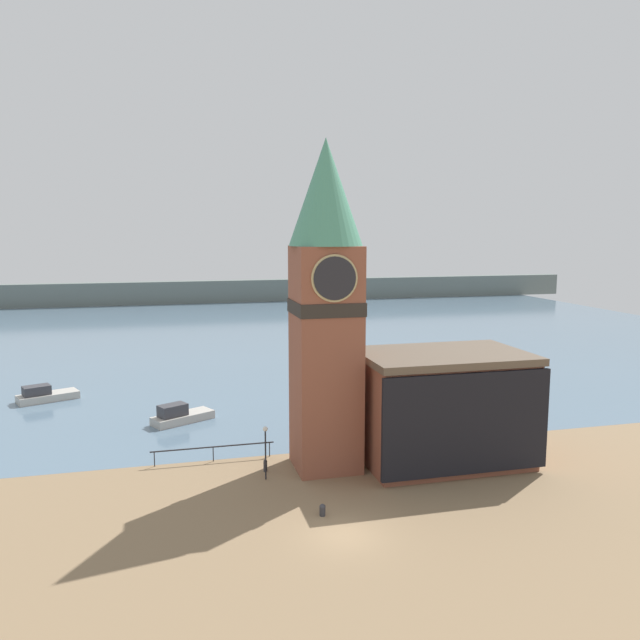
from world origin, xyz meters
The scene contains 11 objects.
ground_plane centered at (0.00, 0.00, 0.00)m, with size 160.00×160.00×0.00m, color #846B4C.
water centered at (0.00, 72.83, 0.00)m, with size 160.00×120.00×0.00m.
far_shoreline centered at (0.00, 112.83, 2.50)m, with size 180.00×3.00×5.00m.
pier_railing centered at (-5.90, 12.58, 0.94)m, with size 8.60×0.08×1.09m.
clock_tower centered at (1.52, 9.71, 11.68)m, with size 4.86×4.86×22.00m.
pier_building centered at (9.73, 8.80, 3.90)m, with size 11.59×7.70×7.77m.
boat_near centered at (-7.93, 22.40, 0.60)m, with size 5.49×4.13×1.68m.
boat_far centered at (-20.24, 32.48, 0.57)m, with size 5.81×4.05×1.58m.
mooring_bollard_near centered at (-2.64, 9.88, 0.45)m, with size 0.27×0.27×0.82m.
mooring_bollard_far centered at (-0.55, 2.50, 0.37)m, with size 0.36×0.36×0.70m.
lamp_post centered at (-2.83, 8.52, 2.53)m, with size 0.32×0.32×3.57m.
Camera 1 is at (-8.86, -29.98, 16.03)m, focal length 35.00 mm.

